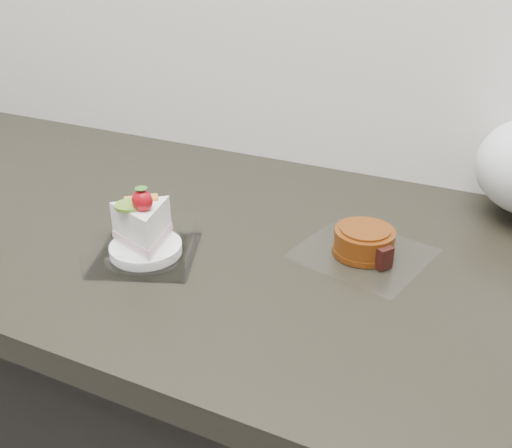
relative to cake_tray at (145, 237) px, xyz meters
The scene contains 2 objects.
cake_tray is the anchor object (origin of this frame).
mooncake_wrap 0.31m from the cake_tray, 25.81° to the left, with size 0.20×0.19×0.04m.
Camera 1 is at (0.28, 1.03, 1.32)m, focal length 40.00 mm.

